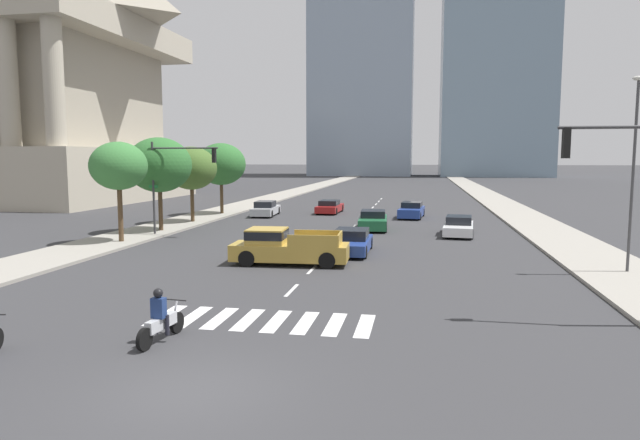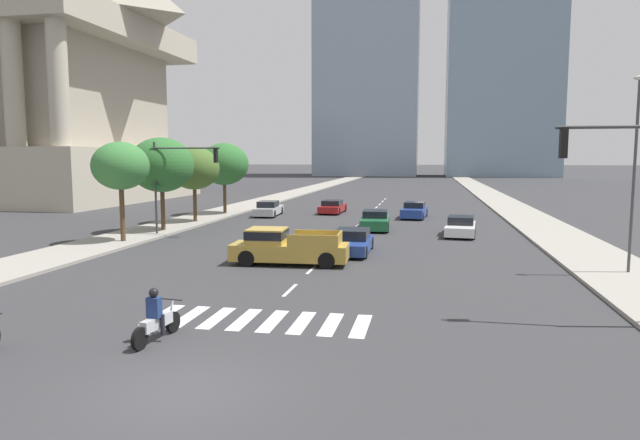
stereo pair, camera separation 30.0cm
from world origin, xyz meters
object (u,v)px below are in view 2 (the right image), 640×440
at_px(street_lamp_east, 635,161).
at_px(motorcycle_lead, 156,320).
at_px(pickup_truck, 284,247).
at_px(street_tree_second, 161,165).
at_px(street_tree_third, 194,168).
at_px(sedan_red_1, 333,207).
at_px(street_tree_fourth, 224,164).
at_px(sedan_silver_5, 269,209).
at_px(traffic_signal_near, 637,182).
at_px(street_tree_nearest, 120,166).
at_px(traffic_signal_far, 179,171).
at_px(sedan_green_3, 375,221).
at_px(sedan_blue_4, 352,242).
at_px(sedan_white_0, 461,227).
at_px(sedan_blue_2, 414,211).

bearing_deg(street_lamp_east, motorcycle_lead, -143.11).
relative_size(pickup_truck, street_tree_second, 0.90).
bearing_deg(street_tree_third, pickup_truck, -53.89).
height_order(sedan_red_1, street_lamp_east, street_lamp_east).
xyz_separation_m(motorcycle_lead, street_tree_fourth, (-10.17, 32.56, 3.82)).
height_order(sedan_silver_5, traffic_signal_near, traffic_signal_near).
xyz_separation_m(sedan_red_1, street_tree_nearest, (-8.97, -19.99, 3.92)).
bearing_deg(street_tree_fourth, traffic_signal_far, -81.43).
bearing_deg(street_tree_fourth, motorcycle_lead, -72.65).
xyz_separation_m(sedan_green_3, traffic_signal_far, (-11.76, -5.80, 3.52)).
relative_size(sedan_green_3, traffic_signal_near, 0.80).
relative_size(sedan_blue_4, traffic_signal_far, 0.78).
bearing_deg(traffic_signal_near, street_tree_second, -36.05).
xyz_separation_m(sedan_white_0, traffic_signal_far, (-17.43, -3.83, 3.56)).
bearing_deg(street_tree_third, sedan_red_1, 47.10).
height_order(motorcycle_lead, sedan_silver_5, motorcycle_lead).
distance_m(sedan_silver_5, street_tree_fourth, 5.49).
relative_size(street_tree_nearest, street_tree_fourth, 0.94).
height_order(sedan_blue_4, street_tree_fourth, street_tree_fourth).
xyz_separation_m(sedan_silver_5, street_tree_third, (-3.96, -6.32, 3.57)).
distance_m(street_tree_nearest, street_tree_fourth, 16.71).
xyz_separation_m(sedan_red_1, traffic_signal_far, (-6.96, -16.63, 3.58)).
height_order(sedan_white_0, street_tree_second, street_tree_second).
bearing_deg(motorcycle_lead, street_tree_nearest, 39.37).
relative_size(sedan_green_3, street_lamp_east, 0.60).
xyz_separation_m(pickup_truck, sedan_blue_4, (2.69, 3.70, -0.24)).
bearing_deg(sedan_blue_2, sedan_red_1, -105.30).
relative_size(pickup_truck, street_lamp_east, 0.68).
relative_size(motorcycle_lead, sedan_white_0, 0.44).
bearing_deg(street_tree_nearest, motorcycle_lead, -57.30).
relative_size(motorcycle_lead, traffic_signal_far, 0.37).
bearing_deg(sedan_blue_2, sedan_blue_4, -3.71).
height_order(motorcycle_lead, street_tree_fourth, street_tree_fourth).
xyz_separation_m(sedan_blue_2, sedan_green_3, (-2.51, -8.10, -0.00)).
xyz_separation_m(motorcycle_lead, traffic_signal_far, (-8.16, 19.20, 3.55)).
relative_size(sedan_blue_4, street_lamp_east, 0.56).
bearing_deg(street_tree_second, street_tree_fourth, 90.00).
height_order(traffic_signal_near, street_tree_second, street_tree_second).
distance_m(sedan_blue_2, sedan_green_3, 8.48).
distance_m(traffic_signal_near, street_tree_second, 28.74).
bearing_deg(sedan_white_0, traffic_signal_near, 16.32).
height_order(pickup_truck, street_tree_fourth, street_tree_fourth).
bearing_deg(motorcycle_lead, street_lamp_east, -46.45).
relative_size(pickup_truck, sedan_blue_2, 1.16).
bearing_deg(sedan_blue_4, traffic_signal_far, -109.64).
distance_m(traffic_signal_near, traffic_signal_far, 26.11).
xyz_separation_m(street_tree_third, street_tree_fourth, (0.00, 6.37, 0.24)).
distance_m(traffic_signal_far, street_tree_fourth, 13.51).
bearing_deg(pickup_truck, traffic_signal_near, 146.48).
relative_size(motorcycle_lead, street_lamp_east, 0.27).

